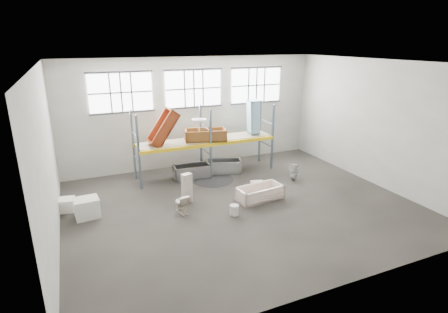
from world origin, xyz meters
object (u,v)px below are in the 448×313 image
bathtub_beige (260,193)px  blue_tub_upright (253,117)px  rust_tub_flat (205,135)px  cistern_tall (187,188)px  toilet_white (294,172)px  bucket (234,210)px  toilet_beige (181,203)px  steel_tub_left (192,171)px  carton_near (87,208)px  steel_tub_right (224,166)px

bathtub_beige → blue_tub_upright: bearing=60.5°
bathtub_beige → rust_tub_flat: bearing=100.3°
cistern_tall → toilet_white: bearing=-12.0°
bucket → toilet_white: bearing=27.2°
toilet_beige → steel_tub_left: bearing=-127.1°
steel_tub_left → bathtub_beige: bearing=-62.5°
rust_tub_flat → blue_tub_upright: bearing=3.2°
blue_tub_upright → toilet_white: bearing=-68.8°
toilet_white → bucket: 4.14m
toilet_white → blue_tub_upright: size_ratio=0.49×
carton_near → bathtub_beige: bearing=-10.0°
steel_tub_right → carton_near: carton_near is taller
cistern_tall → carton_near: (-3.44, 0.23, -0.22)m
steel_tub_right → blue_tub_upright: size_ratio=1.04×
steel_tub_right → carton_near: 6.28m
carton_near → toilet_white: bearing=0.5°
bathtub_beige → toilet_beige: (-2.99, 0.13, 0.08)m
toilet_white → steel_tub_left: 4.37m
steel_tub_left → rust_tub_flat: size_ratio=0.89×
toilet_white → carton_near: size_ratio=0.95×
rust_tub_flat → blue_tub_upright: (2.37, 0.13, 0.58)m
steel_tub_left → rust_tub_flat: bearing=6.4°
toilet_white → blue_tub_upright: blue_tub_upright is taller
cistern_tall → rust_tub_flat: size_ratio=0.63×
steel_tub_right → carton_near: (-5.91, -2.12, 0.05)m
toilet_white → blue_tub_upright: (-0.85, 2.19, 2.03)m
steel_tub_right → blue_tub_upright: (1.51, 0.13, 2.11)m
carton_near → blue_tub_upright: bearing=16.9°
toilet_beige → steel_tub_right: toilet_beige is taller
toilet_beige → blue_tub_upright: 5.82m
steel_tub_right → rust_tub_flat: size_ratio=0.89×
cistern_tall → steel_tub_right: 3.42m
bathtub_beige → carton_near: carton_near is taller
toilet_beige → cistern_tall: bearing=-133.8°
toilet_beige → cistern_tall: (0.43, 0.70, 0.22)m
bathtub_beige → cistern_tall: bearing=155.9°
cistern_tall → bucket: bearing=-69.4°
toilet_white → bucket: bearing=-82.2°
cistern_tall → blue_tub_upright: bearing=16.4°
toilet_beige → bucket: 1.83m
cistern_tall → bathtub_beige: bearing=-33.4°
cistern_tall → steel_tub_left: cistern_tall is taller
toilet_white → carton_near: (-8.27, -0.07, -0.04)m
blue_tub_upright → carton_near: (-7.43, -2.25, -2.06)m
steel_tub_left → rust_tub_flat: (0.68, 0.08, 1.53)m
steel_tub_right → carton_near: bearing=-160.3°
toilet_beige → bathtub_beige: bearing=165.1°
bathtub_beige → toilet_white: (2.28, 1.12, 0.12)m
bathtub_beige → steel_tub_right: (-0.08, 3.18, 0.03)m
steel_tub_left → steel_tub_right: (1.53, 0.08, -0.00)m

